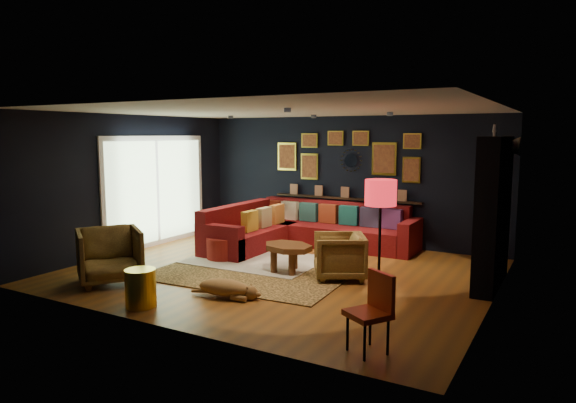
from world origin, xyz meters
The scene contains 20 objects.
floor centered at (0.00, 0.00, 0.00)m, with size 6.50×6.50×0.00m, color #90551E.
room_walls centered at (0.00, 0.00, 1.59)m, with size 6.50×6.50×6.50m.
sectional centered at (-0.61, 1.81, 0.32)m, with size 3.41×2.69×0.86m.
ledge centered at (0.00, 2.68, 0.92)m, with size 3.20×0.12×0.04m, color black.
gallery_wall centered at (-0.01, 2.72, 1.81)m, with size 3.15×0.04×1.02m.
sunburst_mirror centered at (0.10, 2.72, 1.70)m, with size 0.47×0.16×0.47m.
fireplace centered at (3.09, 0.90, 1.02)m, with size 0.31×1.60×2.20m.
deer_head centered at (3.14, 1.40, 2.05)m, with size 0.50×0.28×0.45m.
sliding_door centered at (-3.22, 0.60, 1.10)m, with size 0.06×2.80×2.20m.
ceiling_spots centered at (0.00, 0.80, 2.56)m, with size 3.30×2.50×0.06m.
shag_rug centered at (-0.73, 0.41, 0.02)m, with size 2.27×1.65×0.03m, color silver.
leopard_rug centered at (-0.35, -0.30, 0.01)m, with size 3.06×2.18×0.02m, color tan.
coffee_table centered at (0.15, 0.00, 0.38)m, with size 1.03×0.87×0.44m.
pouf centered at (-1.30, 0.21, 0.22)m, with size 0.57×0.57×0.38m, color maroon.
armchair_left centered at (-1.92, -1.78, 0.46)m, with size 0.89×0.83×0.91m, color #BD9441.
armchair_right centered at (1.00, 0.12, 0.39)m, with size 0.75×0.71×0.78m, color #BD9441.
gold_stool centered at (-0.72, -2.35, 0.25)m, with size 0.40×0.40×0.50m, color gold.
orange_chair centered at (2.40, -2.19, 0.49)m, with size 0.54×0.54×0.83m.
floor_lamp centered at (1.76, -0.21, 1.35)m, with size 0.44×0.44×1.60m.
dog centered at (-0.01, -1.50, 0.18)m, with size 1.04×0.51×0.33m, color #AF7A46, non-canonical shape.
Camera 1 is at (4.12, -7.03, 2.23)m, focal length 32.00 mm.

